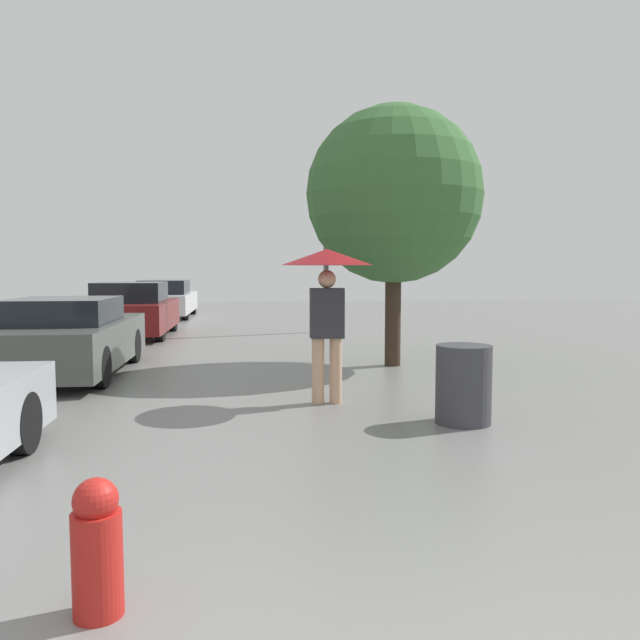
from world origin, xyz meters
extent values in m
cylinder|color=tan|center=(0.39, 5.94, 0.41)|extent=(0.15, 0.15, 0.82)
cylinder|color=tan|center=(0.61, 5.94, 0.41)|extent=(0.15, 0.15, 0.82)
cube|color=#2D2D33|center=(0.50, 5.94, 1.12)|extent=(0.41, 0.24, 0.61)
sphere|color=tan|center=(0.50, 5.94, 1.54)|extent=(0.22, 0.22, 0.22)
cylinder|color=#515456|center=(0.50, 5.94, 1.39)|extent=(0.02, 0.02, 0.65)
cone|color=maroon|center=(0.50, 5.94, 1.81)|extent=(1.13, 1.13, 0.20)
cylinder|color=black|center=(-2.49, 4.14, 0.28)|extent=(0.18, 0.56, 0.56)
cube|color=#4C514C|center=(-3.30, 8.49, 0.50)|extent=(1.71, 3.95, 0.67)
cube|color=black|center=(-3.30, 8.29, 1.03)|extent=(1.45, 1.78, 0.39)
cylinder|color=black|center=(-4.07, 9.71, 0.30)|extent=(0.18, 0.59, 0.59)
cylinder|color=black|center=(-2.53, 9.71, 0.30)|extent=(0.18, 0.59, 0.59)
cylinder|color=black|center=(-2.53, 7.26, 0.30)|extent=(0.18, 0.59, 0.59)
cube|color=maroon|center=(-3.34, 14.13, 0.52)|extent=(1.84, 3.86, 0.68)
cube|color=black|center=(-3.34, 13.93, 1.10)|extent=(1.56, 1.73, 0.48)
cylinder|color=black|center=(-4.17, 15.32, 0.32)|extent=(0.18, 0.64, 0.64)
cylinder|color=black|center=(-2.51, 15.32, 0.32)|extent=(0.18, 0.64, 0.64)
cylinder|color=black|center=(-4.17, 12.93, 0.32)|extent=(0.18, 0.64, 0.64)
cylinder|color=black|center=(-2.51, 12.93, 0.32)|extent=(0.18, 0.64, 0.64)
cube|color=silver|center=(-3.36, 20.28, 0.50)|extent=(1.80, 4.46, 0.63)
cube|color=black|center=(-3.36, 20.05, 1.05)|extent=(1.53, 2.01, 0.47)
cylinder|color=black|center=(-4.17, 21.66, 0.34)|extent=(0.18, 0.67, 0.67)
cylinder|color=black|center=(-2.55, 21.66, 0.34)|extent=(0.18, 0.67, 0.67)
cylinder|color=black|center=(-4.17, 18.89, 0.34)|extent=(0.18, 0.67, 0.67)
cylinder|color=black|center=(-2.55, 18.89, 0.34)|extent=(0.18, 0.67, 0.67)
cylinder|color=#38281E|center=(2.00, 8.83, 1.05)|extent=(0.27, 0.27, 2.09)
sphere|color=#386633|center=(2.00, 8.83, 2.91)|extent=(2.99, 2.99, 2.99)
cylinder|color=#515456|center=(1.54, 14.63, 2.39)|extent=(0.15, 0.15, 4.78)
sphere|color=beige|center=(1.54, 14.63, 4.86)|extent=(0.27, 0.27, 0.27)
cylinder|color=#38383D|center=(1.84, 4.79, 0.42)|extent=(0.60, 0.60, 0.85)
cylinder|color=#B21E19|center=(-1.17, 1.34, 0.25)|extent=(0.24, 0.24, 0.51)
sphere|color=#B21E19|center=(-1.17, 1.34, 0.57)|extent=(0.22, 0.22, 0.22)
camera|label=1|loc=(-0.43, -1.64, 1.67)|focal=35.00mm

